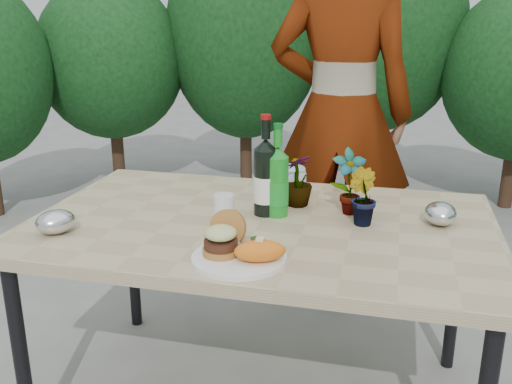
% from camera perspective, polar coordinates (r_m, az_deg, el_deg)
% --- Properties ---
extents(patio_table, '(1.60, 1.00, 0.75)m').
position_cam_1_polar(patio_table, '(2.02, 0.55, -4.41)').
color(patio_table, tan).
rests_on(patio_table, ground).
extents(shrub_hedge, '(6.74, 5.12, 2.17)m').
position_cam_1_polar(shrub_hedge, '(3.50, 11.23, 12.04)').
color(shrub_hedge, '#382316').
rests_on(shrub_hedge, ground).
extents(dinner_plate, '(0.28, 0.28, 0.01)m').
position_cam_1_polar(dinner_plate, '(1.68, -1.71, -6.64)').
color(dinner_plate, white).
rests_on(dinner_plate, patio_table).
extents(burger_stack, '(0.11, 0.16, 0.11)m').
position_cam_1_polar(burger_stack, '(1.69, -3.35, -4.55)').
color(burger_stack, '#B7722D').
rests_on(burger_stack, dinner_plate).
extents(sweet_potato, '(0.17, 0.12, 0.06)m').
position_cam_1_polar(sweet_potato, '(1.63, 0.40, -5.93)').
color(sweet_potato, orange).
rests_on(sweet_potato, dinner_plate).
extents(grilled_veg, '(0.08, 0.05, 0.03)m').
position_cam_1_polar(grilled_veg, '(1.75, -0.36, -4.88)').
color(grilled_veg, olive).
rests_on(grilled_veg, dinner_plate).
extents(wine_bottle, '(0.09, 0.09, 0.36)m').
position_cam_1_polar(wine_bottle, '(2.02, 0.96, 1.36)').
color(wine_bottle, black).
rests_on(wine_bottle, patio_table).
extents(sparkling_water, '(0.08, 0.08, 0.33)m').
position_cam_1_polar(sparkling_water, '(2.01, 2.16, 0.95)').
color(sparkling_water, '#178320').
rests_on(sparkling_water, patio_table).
extents(plastic_cup, '(0.07, 0.07, 0.09)m').
position_cam_1_polar(plastic_cup, '(1.98, -3.22, -1.60)').
color(plastic_cup, white).
rests_on(plastic_cup, patio_table).
extents(seedling_left, '(0.15, 0.13, 0.24)m').
position_cam_1_polar(seedling_left, '(2.05, 9.33, 0.98)').
color(seedling_left, '#1C501B').
rests_on(seedling_left, patio_table).
extents(seedling_mid, '(0.14, 0.14, 0.19)m').
position_cam_1_polar(seedling_mid, '(1.97, 10.54, -0.48)').
color(seedling_mid, '#275A1F').
rests_on(seedling_mid, patio_table).
extents(seedling_right, '(0.15, 0.15, 0.19)m').
position_cam_1_polar(seedling_right, '(2.13, 4.22, 1.18)').
color(seedling_right, '#1F511B').
rests_on(seedling_right, patio_table).
extents(blue_bowl, '(0.15, 0.15, 0.12)m').
position_cam_1_polar(blue_bowl, '(2.25, 3.19, 1.04)').
color(blue_bowl, white).
rests_on(blue_bowl, patio_table).
extents(foil_packet_left, '(0.17, 0.17, 0.08)m').
position_cam_1_polar(foil_packet_left, '(1.99, -19.40, -2.83)').
color(foil_packet_left, silver).
rests_on(foil_packet_left, patio_table).
extents(foil_packet_right, '(0.12, 0.14, 0.08)m').
position_cam_1_polar(foil_packet_right, '(2.05, 17.96, -2.06)').
color(foil_packet_right, silver).
rests_on(foil_packet_right, patio_table).
extents(person, '(0.71, 0.46, 1.94)m').
position_cam_1_polar(person, '(2.83, 8.45, 7.74)').
color(person, '#906848').
rests_on(person, ground).
extents(terracotta_pot, '(0.17, 0.17, 0.14)m').
position_cam_1_polar(terracotta_pot, '(4.65, -14.60, -0.13)').
color(terracotta_pot, '#B35A2E').
rests_on(terracotta_pot, ground).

